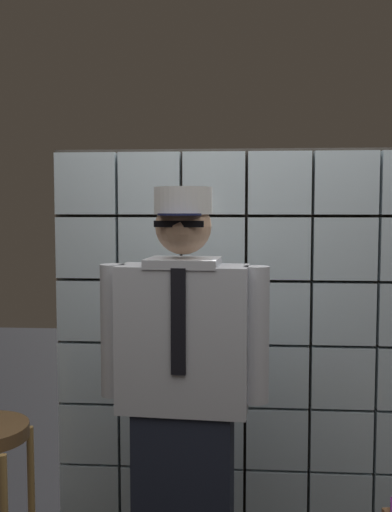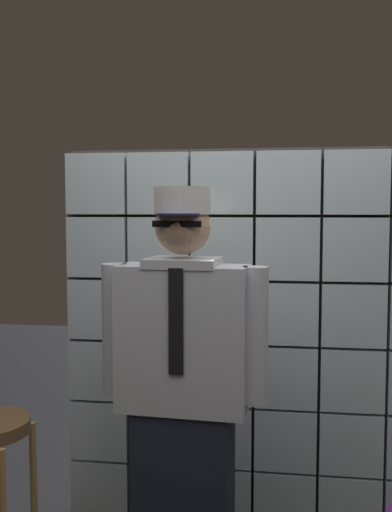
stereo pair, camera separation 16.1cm
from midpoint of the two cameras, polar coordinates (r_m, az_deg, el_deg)
The scene contains 2 objects.
glass_block_wall at distance 2.99m, azimuth 7.13°, elevation -8.36°, with size 1.92×0.10×1.92m.
standing_person at distance 2.42m, azimuth 0.72°, elevation -12.93°, with size 0.68×0.30×1.69m.
Camera 2 is at (0.13, -1.75, 1.61)m, focal length 41.74 mm.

